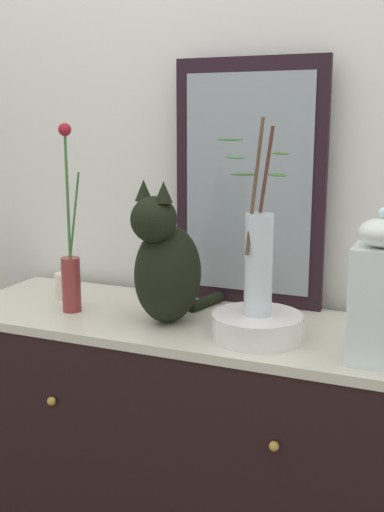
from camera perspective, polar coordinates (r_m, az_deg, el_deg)
The scene contains 9 objects.
wall_back at distance 1.96m, azimuth 3.55°, elevation 8.22°, with size 4.40×0.08×2.60m, color silver.
sideboard at distance 1.94m, azimuth -0.00°, elevation -18.44°, with size 1.40×0.49×0.89m.
mirror_leaning at distance 1.85m, azimuth 5.19°, elevation 6.50°, with size 0.45×0.03×0.72m.
cat_sitting at distance 1.69m, azimuth -2.38°, elevation -0.74°, with size 0.21×0.36×0.39m.
vase_slim_green at distance 1.83m, azimuth -10.98°, elevation -1.02°, with size 0.07×0.05×0.53m.
bowl_porcelain at distance 1.60m, azimuth 5.94°, elevation -6.37°, with size 0.23×0.23×0.06m, color white.
vase_glass_clear at distance 1.56m, azimuth 6.05°, elevation -0.03°, with size 0.19×0.15×0.49m.
jar_lidded_porcelain at distance 1.47m, azimuth 16.58°, elevation -3.29°, with size 0.12×0.12×0.36m.
candle_pillar at distance 1.98m, azimuth -11.58°, elevation -2.69°, with size 0.05×0.05×0.09m.
Camera 1 is at (0.65, -1.54, 1.43)m, focal length 43.99 mm.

